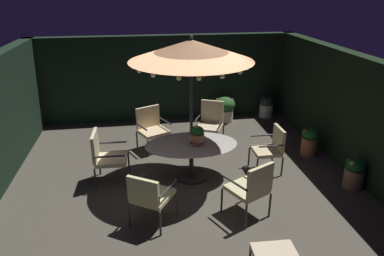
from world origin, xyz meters
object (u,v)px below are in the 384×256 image
object	(u,v)px
patio_umbrella	(191,51)
patio_chair_north	(271,146)
patio_dining_table	(191,150)
potted_plant_right_near	(266,106)
potted_plant_back_right	(225,108)
patio_chair_south	(150,195)
patio_chair_east	(151,126)
patio_chair_southwest	(252,186)
patio_chair_southeast	(105,154)
ottoman_footrest	(275,255)
patio_chair_northeast	(211,121)
potted_plant_right_far	(354,173)
centerpiece_planter	(197,134)
potted_plant_back_left	(310,140)

from	to	relation	value
patio_umbrella	patio_chair_north	world-z (taller)	patio_umbrella
patio_dining_table	potted_plant_right_near	bearing A→B (deg)	48.71
patio_dining_table	potted_plant_back_right	bearing A→B (deg)	64.16
patio_dining_table	patio_chair_south	xyz separation A→B (m)	(-0.88, -1.39, -0.03)
patio_chair_east	patio_chair_southwest	xyz separation A→B (m)	(1.46, -2.96, 0.04)
patio_umbrella	patio_chair_southeast	bearing A→B (deg)	178.01
patio_chair_southeast	ottoman_footrest	xyz separation A→B (m)	(2.35, -2.76, -0.29)
patio_chair_southwest	ottoman_footrest	size ratio (longest dim) A/B	1.75
patio_umbrella	patio_chair_northeast	size ratio (longest dim) A/B	2.68
patio_chair_north	potted_plant_back_right	xyz separation A→B (m)	(-0.24, 2.89, -0.17)
patio_chair_east	ottoman_footrest	size ratio (longest dim) A/B	1.66
patio_chair_northeast	potted_plant_right_far	world-z (taller)	patio_chair_northeast
patio_umbrella	patio_dining_table	bearing A→B (deg)	-33.64
centerpiece_planter	patio_chair_southwest	bearing A→B (deg)	-64.33
potted_plant_back_right	patio_chair_east	bearing A→B (deg)	-146.44
patio_chair_south	potted_plant_right_far	bearing A→B (deg)	7.62
patio_chair_south	potted_plant_right_far	distance (m)	3.90
patio_dining_table	ottoman_footrest	xyz separation A→B (m)	(0.69, -2.70, -0.27)
patio_chair_east	patio_chair_north	bearing A→B (deg)	-32.37
centerpiece_planter	patio_chair_southwest	distance (m)	1.58
patio_umbrella	potted_plant_right_far	xyz separation A→B (m)	(2.98, -0.87, -2.22)
potted_plant_back_right	patio_chair_south	bearing A→B (deg)	-118.01
patio_dining_table	patio_umbrella	xyz separation A→B (m)	(-0.00, 0.00, 1.94)
patio_chair_northeast	patio_chair_north	bearing A→B (deg)	-57.90
centerpiece_planter	potted_plant_right_near	bearing A→B (deg)	50.50
patio_chair_south	patio_chair_north	bearing A→B (deg)	28.87
patio_chair_southeast	potted_plant_back_left	xyz separation A→B (m)	(4.44, 0.50, -0.25)
centerpiece_planter	patio_chair_north	xyz separation A→B (m)	(1.55, 0.09, -0.42)
patio_chair_southwest	patio_dining_table	bearing A→B (deg)	117.06
patio_umbrella	patio_chair_south	world-z (taller)	patio_umbrella
patio_chair_south	potted_plant_right_near	xyz separation A→B (m)	(3.56, 4.45, -0.24)
potted_plant_right_near	potted_plant_right_far	bearing A→B (deg)	-85.68
centerpiece_planter	patio_chair_southwest	xyz separation A→B (m)	(0.66, -1.38, -0.37)
patio_dining_table	ottoman_footrest	distance (m)	2.80
centerpiece_planter	potted_plant_back_right	size ratio (longest dim) A/B	0.59
centerpiece_planter	patio_chair_southeast	world-z (taller)	centerpiece_planter
patio_chair_south	patio_chair_southwest	distance (m)	1.63
patio_umbrella	centerpiece_planter	bearing A→B (deg)	-46.09
potted_plant_back_right	potted_plant_right_near	size ratio (longest dim) A/B	1.14
patio_chair_southwest	patio_chair_north	bearing A→B (deg)	58.84
patio_umbrella	potted_plant_right_near	xyz separation A→B (m)	(2.69, 3.06, -2.21)
patio_chair_north	patio_chair_south	size ratio (longest dim) A/B	1.01
potted_plant_back_left	potted_plant_back_right	bearing A→B (deg)	120.71
potted_plant_right_far	patio_chair_southeast	bearing A→B (deg)	168.65
potted_plant_right_near	patio_chair_northeast	bearing A→B (deg)	-141.92
patio_chair_north	patio_chair_south	distance (m)	2.88
patio_umbrella	patio_chair_south	size ratio (longest dim) A/B	2.98
patio_chair_southeast	patio_umbrella	bearing A→B (deg)	-1.99
patio_chair_east	potted_plant_back_right	world-z (taller)	patio_chair_east
patio_chair_southeast	potted_plant_back_left	distance (m)	4.48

